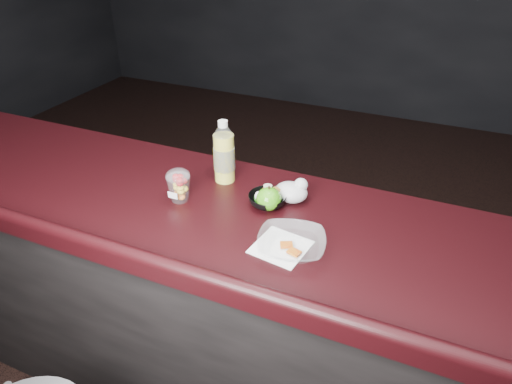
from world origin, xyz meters
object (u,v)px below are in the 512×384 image
green_apple (269,199)px  lemonade_bottle (224,156)px  takeout_bowl (291,245)px  fruit_cup (179,185)px  snack_bowl (267,199)px

green_apple → lemonade_bottle: bearing=152.5°
lemonade_bottle → takeout_bowl: bearing=-39.0°
green_apple → takeout_bowl: bearing=-51.4°
fruit_cup → snack_bowl: (0.31, 0.09, -0.04)m
green_apple → takeout_bowl: green_apple is taller
snack_bowl → lemonade_bottle: bearing=155.3°
fruit_cup → takeout_bowl: fruit_cup is taller
lemonade_bottle → fruit_cup: (-0.09, -0.19, -0.04)m
lemonade_bottle → fruit_cup: lemonade_bottle is taller
fruit_cup → green_apple: (0.32, 0.07, -0.02)m
fruit_cup → snack_bowl: size_ratio=0.80×
green_apple → snack_bowl: bearing=125.1°
fruit_cup → snack_bowl: bearing=17.1°
green_apple → snack_bowl: green_apple is taller
green_apple → takeout_bowl: 0.25m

